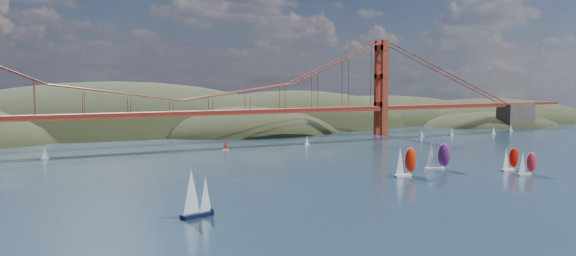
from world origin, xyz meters
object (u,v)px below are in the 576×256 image
(sloop_navy, at_px, (196,194))
(racer_1, at_px, (527,163))
(racer_2, at_px, (510,158))
(racer_0, at_px, (405,161))
(racer_rwb, at_px, (437,156))

(sloop_navy, relative_size, racer_1, 1.43)
(racer_1, distance_m, racer_2, 9.97)
(racer_0, bearing_deg, racer_rwb, 10.25)
(racer_0, bearing_deg, racer_2, -16.75)
(racer_0, distance_m, racer_rwb, 20.06)
(sloop_navy, distance_m, racer_0, 81.81)
(sloop_navy, bearing_deg, racer_1, -13.55)
(racer_0, distance_m, racer_2, 41.31)
(racer_0, height_order, racer_rwb, racer_0)
(racer_rwb, bearing_deg, sloop_navy, -144.17)
(racer_1, relative_size, racer_2, 0.95)
(sloop_navy, xyz_separation_m, racer_rwb, (98.26, 26.84, -0.50))
(racer_0, xyz_separation_m, racer_2, (40.62, -7.49, -0.75))
(sloop_navy, relative_size, racer_0, 1.16)
(racer_2, bearing_deg, racer_rwb, 144.40)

